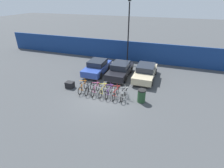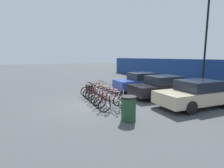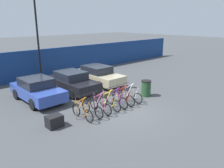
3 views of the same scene
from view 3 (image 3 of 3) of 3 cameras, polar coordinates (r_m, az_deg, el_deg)
The scene contains 16 objects.
ground_plane at distance 11.85m, azimuth 2.09°, elevation -6.93°, with size 120.00×120.00×0.00m, color #424447.
hoarding_wall at distance 19.12m, azimuth -18.69°, elevation 4.94°, with size 36.00×0.16×2.41m, color navy.
bike_rack at distance 11.93m, azimuth -1.21°, elevation -4.23°, with size 4.12×0.04×0.57m.
bicycle_orange at distance 10.83m, azimuth -7.75°, elevation -7.23°, with size 0.68×1.71×1.05m.
bicycle_black at distance 11.16m, azimuth -5.20°, elevation -6.40°, with size 0.68×1.71×1.05m.
bicycle_pink at distance 11.48m, azimuth -3.05°, elevation -5.70°, with size 0.68×1.71×1.05m.
bicycle_yellow at distance 11.89m, azimuth -0.62°, elevation -4.89°, with size 0.68×1.71×1.05m.
bicycle_purple at distance 12.23m, azimuth 1.22°, elevation -4.27°, with size 0.68×1.71×1.05m.
bicycle_red at distance 12.62m, azimuth 3.06°, elevation -3.65°, with size 0.68×1.71×1.05m.
bicycle_white at distance 13.08m, azimuth 5.05°, elevation -2.97°, with size 0.68×1.71×1.05m.
car_blue at distance 13.82m, azimuth -18.94°, elevation -1.38°, with size 1.91×4.05×1.40m.
car_black at distance 15.00m, azimuth -10.47°, elevation 0.60°, with size 1.91×4.23×1.40m.
car_beige at distance 16.61m, azimuth -3.81°, elevation 2.34°, with size 1.91×4.43×1.40m.
lamp_post at distance 17.79m, azimuth -18.96°, elevation 12.76°, with size 0.24×0.44×6.99m.
trash_bin at distance 14.07m, azimuth 8.88°, elevation -1.10°, with size 0.63×0.63×1.03m.
cargo_crate at distance 10.37m, azimuth -14.82°, elevation -9.37°, with size 0.70×0.56×0.55m, color black.
Camera 3 is at (-7.81, -7.61, 4.65)m, focal length 35.00 mm.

